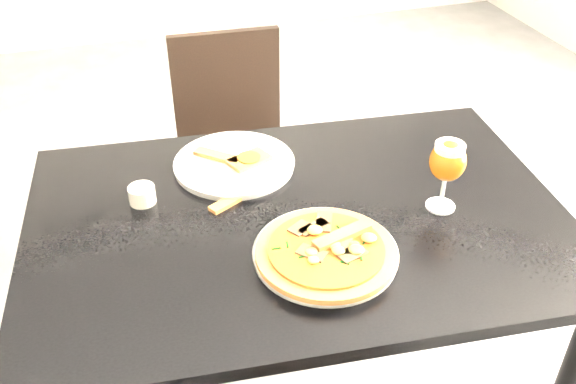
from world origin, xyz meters
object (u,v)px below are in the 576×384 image
object	(u,v)px
chair_far	(234,148)
beer_glass	(448,162)
dining_table	(298,246)
pizza	(327,251)

from	to	relation	value
chair_far	beer_glass	size ratio (longest dim) A/B	4.97
dining_table	beer_glass	size ratio (longest dim) A/B	7.49
pizza	beer_glass	world-z (taller)	beer_glass
beer_glass	dining_table	bearing A→B (deg)	168.45
dining_table	beer_glass	xyz separation A→B (m)	(0.32, -0.06, 0.21)
dining_table	beer_glass	world-z (taller)	beer_glass
chair_far	pizza	bearing A→B (deg)	-87.31
chair_far	pizza	xyz separation A→B (m)	(-0.01, -0.95, 0.31)
dining_table	pizza	xyz separation A→B (m)	(0.01, -0.16, 0.12)
pizza	beer_glass	size ratio (longest dim) A/B	1.70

